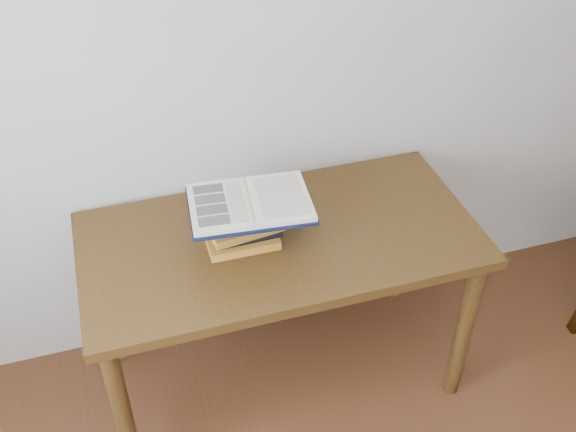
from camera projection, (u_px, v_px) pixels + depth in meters
name	position (u px, v px, depth m)	size (l,w,h in m)	color
desk	(281.00, 257.00, 2.36)	(1.36, 0.68, 0.73)	#4B3012
book_stack	(242.00, 222.00, 2.24)	(0.26, 0.20, 0.15)	#BB702A
open_book	(250.00, 203.00, 2.16)	(0.42, 0.31, 0.03)	black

